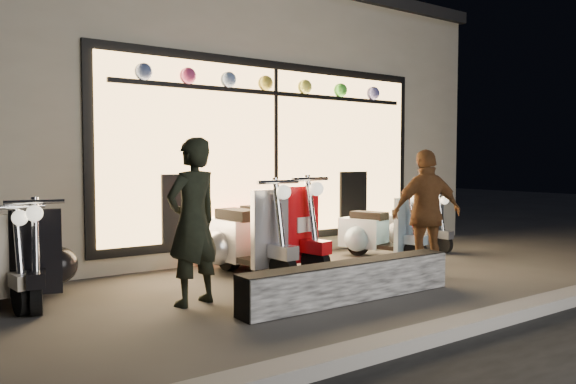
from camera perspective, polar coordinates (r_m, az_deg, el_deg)
name	(u,v)px	position (r m, az deg, el deg)	size (l,w,h in m)	color
ground	(312,289)	(6.35, 2.47, -9.78)	(40.00, 40.00, 0.00)	#383533
kerb	(460,327)	(4.96, 17.11, -12.94)	(40.00, 0.25, 0.12)	slate
shop_building	(146,124)	(10.61, -14.26, 6.76)	(10.20, 6.23, 4.20)	beige
graffiti_barrier	(350,281)	(5.81, 6.33, -9.00)	(2.56, 0.28, 0.40)	black
scooter_silver	(241,237)	(7.11, -4.77, -4.59)	(0.58, 1.62, 1.15)	black
scooter_red	(268,233)	(7.39, -2.05, -4.22)	(0.70, 1.66, 1.18)	black
scooter_black	(38,258)	(6.43, -24.07, -6.18)	(0.66, 1.44, 1.02)	black
scooter_blue	(372,231)	(8.40, 8.53, -3.96)	(0.68, 1.34, 0.96)	black
scooter_grey	(410,227)	(9.33, 12.32, -3.45)	(0.43, 1.24, 0.89)	black
man	(193,222)	(5.61, -9.64, -2.98)	(0.60, 0.40, 1.65)	black
woman	(427,213)	(7.09, 13.93, -2.10)	(0.92, 0.38, 1.57)	brown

